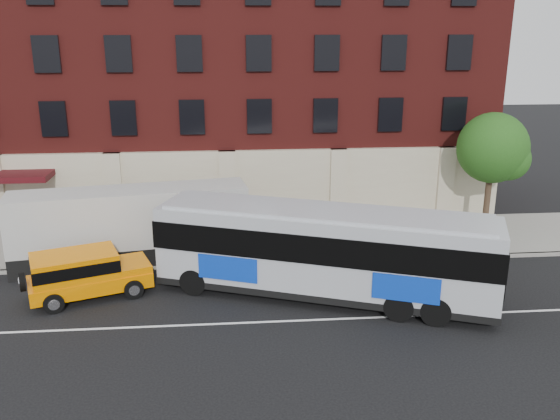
{
  "coord_description": "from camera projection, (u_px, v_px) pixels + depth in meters",
  "views": [
    {
      "loc": [
        0.15,
        -19.35,
        10.57
      ],
      "look_at": [
        2.28,
        5.5,
        2.78
      ],
      "focal_mm": 38.29,
      "sensor_mm": 36.0,
      "label": 1
    }
  ],
  "objects": [
    {
      "name": "lane_line",
      "position": [
        230.0,
        323.0,
        22.02
      ],
      "size": [
        60.0,
        0.12,
        0.01
      ],
      "primitive_type": "cube",
      "color": "white",
      "rests_on": "ground"
    },
    {
      "name": "street_tree",
      "position": [
        493.0,
        151.0,
        30.36
      ],
      "size": [
        3.6,
        3.6,
        6.2
      ],
      "color": "#3D2C1E",
      "rests_on": "sidewalk"
    },
    {
      "name": "building",
      "position": [
        225.0,
        77.0,
        35.38
      ],
      "size": [
        30.0,
        12.1,
        15.0
      ],
      "color": "#5D1816",
      "rests_on": "sidewalk"
    },
    {
      "name": "kerb",
      "position": [
        229.0,
        264.0,
        27.23
      ],
      "size": [
        60.0,
        0.25,
        0.15
      ],
      "primitive_type": "cube",
      "color": "gray",
      "rests_on": "ground"
    },
    {
      "name": "city_bus",
      "position": [
        324.0,
        250.0,
        23.61
      ],
      "size": [
        13.59,
        7.45,
        3.68
      ],
      "color": "#B1B5BC",
      "rests_on": "ground"
    },
    {
      "name": "yellow_suv",
      "position": [
        83.0,
        272.0,
        23.86
      ],
      "size": [
        5.12,
        3.45,
        1.91
      ],
      "color": "#FF8300",
      "rests_on": "ground"
    },
    {
      "name": "shipping_container",
      "position": [
        131.0,
        227.0,
        27.16
      ],
      "size": [
        10.72,
        3.75,
        3.51
      ],
      "color": "black",
      "rests_on": "ground"
    },
    {
      "name": "sign_pole",
      "position": [
        35.0,
        241.0,
        26.26
      ],
      "size": [
        0.3,
        0.2,
        2.5
      ],
      "color": "gray",
      "rests_on": "ground"
    },
    {
      "name": "sidewalk",
      "position": [
        229.0,
        242.0,
        30.08
      ],
      "size": [
        60.0,
        6.0,
        0.15
      ],
      "primitive_type": "cube",
      "color": "gray",
      "rests_on": "ground"
    },
    {
      "name": "ground",
      "position": [
        230.0,
        330.0,
        21.55
      ],
      "size": [
        120.0,
        120.0,
        0.0
      ],
      "primitive_type": "plane",
      "color": "black",
      "rests_on": "ground"
    }
  ]
}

